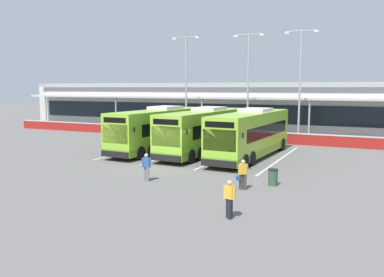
{
  "coord_description": "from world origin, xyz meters",
  "views": [
    {
      "loc": [
        13.05,
        -23.75,
        5.41
      ],
      "look_at": [
        0.3,
        3.0,
        1.6
      ],
      "focal_mm": 37.25,
      "sensor_mm": 36.0,
      "label": 1
    }
  ],
  "objects_px": {
    "lamp_post_west": "(186,79)",
    "lamp_post_east": "(300,78)",
    "pedestrian_with_handbag": "(243,174)",
    "coach_bus_left_centre": "(204,132)",
    "pedestrian_in_dark_coat": "(146,166)",
    "coach_bus_centre": "(251,135)",
    "litter_bin": "(273,177)",
    "lamp_post_centre": "(248,79)",
    "coach_bus_leftmost": "(160,130)",
    "pedestrian_child": "(229,198)"
  },
  "relations": [
    {
      "from": "lamp_post_centre",
      "to": "lamp_post_east",
      "type": "bearing_deg",
      "value": -4.14
    },
    {
      "from": "coach_bus_left_centre",
      "to": "pedestrian_in_dark_coat",
      "type": "xyz_separation_m",
      "value": [
        0.97,
        -10.54,
        -0.91
      ]
    },
    {
      "from": "lamp_post_west",
      "to": "lamp_post_east",
      "type": "distance_m",
      "value": 12.31
    },
    {
      "from": "coach_bus_left_centre",
      "to": "lamp_post_centre",
      "type": "distance_m",
      "value": 11.72
    },
    {
      "from": "pedestrian_in_dark_coat",
      "to": "lamp_post_west",
      "type": "distance_m",
      "value": 22.55
    },
    {
      "from": "coach_bus_left_centre",
      "to": "pedestrian_in_dark_coat",
      "type": "relative_size",
      "value": 7.56
    },
    {
      "from": "pedestrian_in_dark_coat",
      "to": "lamp_post_centre",
      "type": "xyz_separation_m",
      "value": [
        -0.72,
        21.36,
        5.42
      ]
    },
    {
      "from": "coach_bus_leftmost",
      "to": "litter_bin",
      "type": "xyz_separation_m",
      "value": [
        11.93,
        -8.11,
        -1.32
      ]
    },
    {
      "from": "lamp_post_centre",
      "to": "litter_bin",
      "type": "xyz_separation_m",
      "value": [
        7.61,
        -19.21,
        -5.82
      ]
    },
    {
      "from": "pedestrian_child",
      "to": "lamp_post_west",
      "type": "bearing_deg",
      "value": 119.93
    },
    {
      "from": "coach_bus_centre",
      "to": "lamp_post_centre",
      "type": "height_order",
      "value": "lamp_post_centre"
    },
    {
      "from": "pedestrian_in_dark_coat",
      "to": "pedestrian_child",
      "type": "xyz_separation_m",
      "value": [
        6.64,
        -4.18,
        0.0
      ]
    },
    {
      "from": "coach_bus_leftmost",
      "to": "litter_bin",
      "type": "bearing_deg",
      "value": -34.2
    },
    {
      "from": "coach_bus_left_centre",
      "to": "litter_bin",
      "type": "relative_size",
      "value": 13.17
    },
    {
      "from": "coach_bus_left_centre",
      "to": "lamp_post_east",
      "type": "distance_m",
      "value": 12.7
    },
    {
      "from": "lamp_post_east",
      "to": "coach_bus_left_centre",
      "type": "bearing_deg",
      "value": -118.61
    },
    {
      "from": "pedestrian_with_handbag",
      "to": "lamp_post_east",
      "type": "distance_m",
      "value": 21.14
    },
    {
      "from": "coach_bus_leftmost",
      "to": "lamp_post_west",
      "type": "relative_size",
      "value": 1.11
    },
    {
      "from": "pedestrian_with_handbag",
      "to": "lamp_post_centre",
      "type": "bearing_deg",
      "value": 107.03
    },
    {
      "from": "coach_bus_left_centre",
      "to": "coach_bus_centre",
      "type": "relative_size",
      "value": 1.0
    },
    {
      "from": "coach_bus_left_centre",
      "to": "litter_bin",
      "type": "bearing_deg",
      "value": -46.88
    },
    {
      "from": "lamp_post_west",
      "to": "litter_bin",
      "type": "height_order",
      "value": "lamp_post_west"
    },
    {
      "from": "lamp_post_centre",
      "to": "coach_bus_leftmost",
      "type": "bearing_deg",
      "value": -111.27
    },
    {
      "from": "coach_bus_leftmost",
      "to": "lamp_post_east",
      "type": "bearing_deg",
      "value": 47.66
    },
    {
      "from": "coach_bus_left_centre",
      "to": "pedestrian_in_dark_coat",
      "type": "distance_m",
      "value": 10.62
    },
    {
      "from": "coach_bus_leftmost",
      "to": "lamp_post_west",
      "type": "distance_m",
      "value": 11.51
    },
    {
      "from": "pedestrian_with_handbag",
      "to": "lamp_post_east",
      "type": "relative_size",
      "value": 0.15
    },
    {
      "from": "pedestrian_in_dark_coat",
      "to": "lamp_post_east",
      "type": "distance_m",
      "value": 22.16
    },
    {
      "from": "pedestrian_in_dark_coat",
      "to": "lamp_post_centre",
      "type": "distance_m",
      "value": 22.04
    },
    {
      "from": "lamp_post_centre",
      "to": "pedestrian_in_dark_coat",
      "type": "bearing_deg",
      "value": -88.06
    },
    {
      "from": "pedestrian_in_dark_coat",
      "to": "lamp_post_centre",
      "type": "relative_size",
      "value": 0.15
    },
    {
      "from": "pedestrian_child",
      "to": "litter_bin",
      "type": "xyz_separation_m",
      "value": [
        0.25,
        6.32,
        -0.41
      ]
    },
    {
      "from": "lamp_post_east",
      "to": "coach_bus_centre",
      "type": "bearing_deg",
      "value": -98.49
    },
    {
      "from": "coach_bus_left_centre",
      "to": "pedestrian_in_dark_coat",
      "type": "bearing_deg",
      "value": -84.73
    },
    {
      "from": "coach_bus_leftmost",
      "to": "pedestrian_in_dark_coat",
      "type": "relative_size",
      "value": 7.56
    },
    {
      "from": "coach_bus_centre",
      "to": "pedestrian_with_handbag",
      "type": "height_order",
      "value": "coach_bus_centre"
    },
    {
      "from": "lamp_post_centre",
      "to": "coach_bus_centre",
      "type": "bearing_deg",
      "value": -70.95
    },
    {
      "from": "coach_bus_leftmost",
      "to": "pedestrian_in_dark_coat",
      "type": "xyz_separation_m",
      "value": [
        5.05,
        -10.25,
        -0.91
      ]
    },
    {
      "from": "lamp_post_centre",
      "to": "lamp_post_east",
      "type": "distance_m",
      "value": 5.45
    },
    {
      "from": "pedestrian_child",
      "to": "lamp_post_centre",
      "type": "distance_m",
      "value": 27.12
    },
    {
      "from": "lamp_post_centre",
      "to": "lamp_post_east",
      "type": "height_order",
      "value": "same"
    },
    {
      "from": "coach_bus_centre",
      "to": "litter_bin",
      "type": "height_order",
      "value": "coach_bus_centre"
    },
    {
      "from": "lamp_post_west",
      "to": "lamp_post_east",
      "type": "height_order",
      "value": "same"
    },
    {
      "from": "coach_bus_left_centre",
      "to": "lamp_post_west",
      "type": "height_order",
      "value": "lamp_post_west"
    },
    {
      "from": "lamp_post_east",
      "to": "lamp_post_west",
      "type": "bearing_deg",
      "value": -178.01
    },
    {
      "from": "pedestrian_in_dark_coat",
      "to": "coach_bus_left_centre",
      "type": "bearing_deg",
      "value": 95.27
    },
    {
      "from": "coach_bus_left_centre",
      "to": "lamp_post_centre",
      "type": "height_order",
      "value": "lamp_post_centre"
    },
    {
      "from": "coach_bus_centre",
      "to": "pedestrian_child",
      "type": "xyz_separation_m",
      "value": [
        3.53,
        -14.42,
        -0.91
      ]
    },
    {
      "from": "coach_bus_leftmost",
      "to": "pedestrian_in_dark_coat",
      "type": "height_order",
      "value": "coach_bus_leftmost"
    },
    {
      "from": "lamp_post_east",
      "to": "litter_bin",
      "type": "height_order",
      "value": "lamp_post_east"
    }
  ]
}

